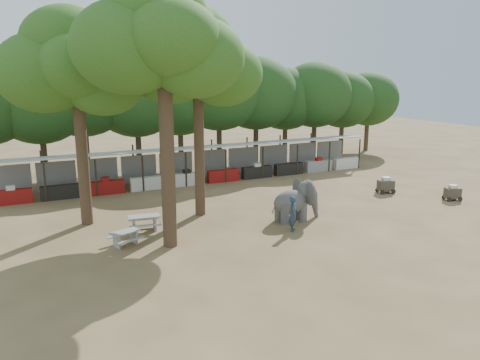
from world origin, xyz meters
name	(u,v)px	position (x,y,z in m)	size (l,w,h in m)	color
ground	(304,240)	(0.00, 0.00, 0.00)	(100.00, 100.00, 0.00)	brown
vendor_stalls	(200,165)	(0.00, 13.84, 1.18)	(28.00, 2.99, 2.80)	#A1A2A8
yard_tree_left	(72,64)	(-9.13, 7.19, 8.20)	(7.10, 6.90, 11.02)	#332316
yard_tree_center	(159,39)	(-6.13, 2.19, 9.21)	(7.10, 6.90, 12.04)	#332316
yard_tree_back	(194,58)	(-3.13, 6.19, 8.54)	(7.10, 6.90, 11.36)	#332316
backdrop_trees	(177,102)	(0.00, 19.00, 5.51)	(46.46, 5.95, 8.33)	#332316
elephant	(296,201)	(1.29, 2.76, 1.09)	(2.82, 2.18, 2.18)	#434141
handler	(293,214)	(0.20, 1.32, 0.91)	(0.65, 0.44, 1.81)	#26384C
picnic_table_near	(125,236)	(-7.86, 2.96, 0.44)	(1.68, 1.60, 0.68)	gray
picnic_table_far	(144,221)	(-6.55, 4.61, 0.51)	(1.74, 1.61, 0.78)	gray
cart_front	(453,193)	(12.31, 2.01, 0.49)	(1.17, 0.94, 0.99)	#342C22
cart_back	(386,185)	(9.83, 5.22, 0.53)	(1.24, 0.95, 1.08)	#342C22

